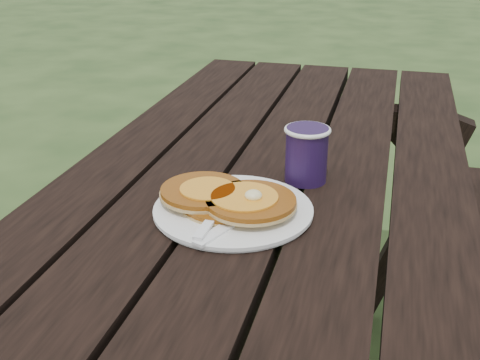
% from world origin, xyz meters
% --- Properties ---
extents(picnic_table, '(1.36, 1.80, 0.75)m').
position_xyz_m(picnic_table, '(0.00, 0.00, 0.37)').
color(picnic_table, black).
rests_on(picnic_table, ground).
extents(plate, '(0.34, 0.34, 0.01)m').
position_xyz_m(plate, '(-0.02, -0.16, 0.76)').
color(plate, white).
rests_on(plate, picnic_table).
extents(pancake_stack, '(0.23, 0.16, 0.04)m').
position_xyz_m(pancake_stack, '(-0.03, -0.16, 0.77)').
color(pancake_stack, '#8A490F').
rests_on(pancake_stack, plate).
extents(knife, '(0.09, 0.17, 0.00)m').
position_xyz_m(knife, '(-0.00, -0.21, 0.76)').
color(knife, white).
rests_on(knife, plate).
extents(fork, '(0.04, 0.16, 0.01)m').
position_xyz_m(fork, '(-0.04, -0.23, 0.77)').
color(fork, white).
rests_on(fork, plate).
extents(coffee_cup, '(0.08, 0.08, 0.10)m').
position_xyz_m(coffee_cup, '(0.08, -0.00, 0.81)').
color(coffee_cup, '#1F0F36').
rests_on(coffee_cup, picnic_table).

